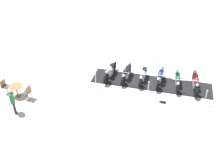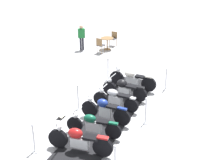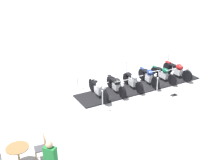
{
  "view_description": "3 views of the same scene",
  "coord_description": "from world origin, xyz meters",
  "px_view_note": "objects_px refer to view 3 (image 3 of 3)",
  "views": [
    {
      "loc": [
        -12.57,
        -6.1,
        9.49
      ],
      "look_at": [
        -2.18,
        1.5,
        0.84
      ],
      "focal_mm": 41.66,
      "sensor_mm": 36.0,
      "label": 1
    },
    {
      "loc": [
        8.34,
        -8.59,
        6.97
      ],
      "look_at": [
        -1.38,
        1.51,
        0.67
      ],
      "focal_mm": 54.31,
      "sensor_mm": 36.0,
      "label": 2
    },
    {
      "loc": [
        -14.37,
        3.71,
        6.7
      ],
      "look_at": [
        -0.84,
        1.76,
        0.89
      ],
      "focal_mm": 45.72,
      "sensor_mm": 36.0,
      "label": 3
    }
  ],
  "objects_px": {
    "motorcycle_maroon": "(178,70)",
    "stanchion_right_mid": "(157,90)",
    "motorcycle_cream": "(98,89)",
    "motorcycle_black": "(116,85)",
    "motorcycle_navy": "(149,76)",
    "stanchion_left_rear": "(168,64)",
    "stanchion_right_front": "(103,105)",
    "bystander_person": "(51,159)",
    "motorcycle_forest": "(164,74)",
    "motorcycle_chrome": "(133,81)",
    "cafe_table": "(18,152)",
    "stanchion_right_rear": "(202,78)",
    "stanchion_left_mid": "(127,73)",
    "info_placard": "(174,94)",
    "cafe_chair_near_table": "(42,146)",
    "stanchion_left_front": "(77,84)"
  },
  "relations": [
    {
      "from": "motorcycle_cream",
      "to": "motorcycle_black",
      "type": "height_order",
      "value": "motorcycle_cream"
    },
    {
      "from": "motorcycle_cream",
      "to": "stanchion_right_front",
      "type": "bearing_deg",
      "value": -16.39
    },
    {
      "from": "info_placard",
      "to": "cafe_table",
      "type": "bearing_deg",
      "value": 10.43
    },
    {
      "from": "motorcycle_navy",
      "to": "motorcycle_chrome",
      "type": "bearing_deg",
      "value": -86.26
    },
    {
      "from": "motorcycle_black",
      "to": "motorcycle_forest",
      "type": "height_order",
      "value": "motorcycle_black"
    },
    {
      "from": "motorcycle_cream",
      "to": "bystander_person",
      "type": "xyz_separation_m",
      "value": [
        -5.91,
        2.08,
        0.44
      ]
    },
    {
      "from": "motorcycle_cream",
      "to": "motorcycle_black",
      "type": "distance_m",
      "value": 1.08
    },
    {
      "from": "stanchion_right_mid",
      "to": "bystander_person",
      "type": "bearing_deg",
      "value": 137.41
    },
    {
      "from": "motorcycle_navy",
      "to": "cafe_chair_near_table",
      "type": "xyz_separation_m",
      "value": [
        -5.87,
        5.48,
        0.0
      ]
    },
    {
      "from": "motorcycle_navy",
      "to": "cafe_table",
      "type": "distance_m",
      "value": 8.74
    },
    {
      "from": "stanchion_right_mid",
      "to": "info_placard",
      "type": "bearing_deg",
      "value": -86.98
    },
    {
      "from": "motorcycle_maroon",
      "to": "cafe_chair_near_table",
      "type": "xyz_separation_m",
      "value": [
        -6.68,
        7.49,
        0.04
      ]
    },
    {
      "from": "stanchion_right_mid",
      "to": "cafe_table",
      "type": "distance_m",
      "value": 7.78
    },
    {
      "from": "motorcycle_chrome",
      "to": "stanchion_left_front",
      "type": "relative_size",
      "value": 1.85
    },
    {
      "from": "motorcycle_cream",
      "to": "cafe_table",
      "type": "height_order",
      "value": "motorcycle_cream"
    },
    {
      "from": "motorcycle_forest",
      "to": "stanchion_right_front",
      "type": "bearing_deg",
      "value": -77.75
    },
    {
      "from": "motorcycle_navy",
      "to": "stanchion_left_rear",
      "type": "relative_size",
      "value": 2.0
    },
    {
      "from": "stanchion_left_front",
      "to": "motorcycle_forest",
      "type": "bearing_deg",
      "value": -85.52
    },
    {
      "from": "motorcycle_maroon",
      "to": "stanchion_right_rear",
      "type": "distance_m",
      "value": 1.54
    },
    {
      "from": "motorcycle_cream",
      "to": "motorcycle_forest",
      "type": "relative_size",
      "value": 1.16
    },
    {
      "from": "motorcycle_black",
      "to": "stanchion_left_rear",
      "type": "height_order",
      "value": "stanchion_left_rear"
    },
    {
      "from": "motorcycle_navy",
      "to": "motorcycle_maroon",
      "type": "xyz_separation_m",
      "value": [
        0.8,
        -2.01,
        -0.03
      ]
    },
    {
      "from": "motorcycle_black",
      "to": "motorcycle_chrome",
      "type": "relative_size",
      "value": 1.04
    },
    {
      "from": "stanchion_right_rear",
      "to": "stanchion_left_mid",
      "type": "xyz_separation_m",
      "value": [
        1.53,
        4.09,
        -0.03
      ]
    },
    {
      "from": "stanchion_left_rear",
      "to": "info_placard",
      "type": "xyz_separation_m",
      "value": [
        -3.88,
        0.94,
        -0.3
      ]
    },
    {
      "from": "stanchion_right_front",
      "to": "bystander_person",
      "type": "height_order",
      "value": "bystander_person"
    },
    {
      "from": "motorcycle_maroon",
      "to": "stanchion_right_mid",
      "type": "height_order",
      "value": "stanchion_right_mid"
    },
    {
      "from": "motorcycle_chrome",
      "to": "cafe_table",
      "type": "height_order",
      "value": "motorcycle_chrome"
    },
    {
      "from": "motorcycle_navy",
      "to": "stanchion_right_mid",
      "type": "relative_size",
      "value": 1.83
    },
    {
      "from": "stanchion_left_rear",
      "to": "stanchion_right_front",
      "type": "xyz_separation_m",
      "value": [
        -5.12,
        4.9,
        -0.02
      ]
    },
    {
      "from": "motorcycle_navy",
      "to": "motorcycle_forest",
      "type": "relative_size",
      "value": 1.06
    },
    {
      "from": "motorcycle_navy",
      "to": "motorcycle_maroon",
      "type": "bearing_deg",
      "value": 94.52
    },
    {
      "from": "motorcycle_maroon",
      "to": "stanchion_right_rear",
      "type": "bearing_deg",
      "value": 16.35
    },
    {
      "from": "stanchion_left_rear",
      "to": "info_placard",
      "type": "relative_size",
      "value": 2.44
    },
    {
      "from": "stanchion_right_rear",
      "to": "info_placard",
      "type": "distance_m",
      "value": 2.36
    },
    {
      "from": "motorcycle_cream",
      "to": "motorcycle_maroon",
      "type": "height_order",
      "value": "motorcycle_cream"
    },
    {
      "from": "motorcycle_cream",
      "to": "stanchion_right_front",
      "type": "relative_size",
      "value": 1.97
    },
    {
      "from": "motorcycle_maroon",
      "to": "bystander_person",
      "type": "bearing_deg",
      "value": -67.47
    },
    {
      "from": "motorcycle_black",
      "to": "stanchion_right_front",
      "type": "relative_size",
      "value": 1.8
    },
    {
      "from": "motorcycle_chrome",
      "to": "motorcycle_maroon",
      "type": "bearing_deg",
      "value": 92.89
    },
    {
      "from": "stanchion_right_rear",
      "to": "motorcycle_forest",
      "type": "bearing_deg",
      "value": 70.11
    },
    {
      "from": "motorcycle_chrome",
      "to": "motorcycle_navy",
      "type": "relative_size",
      "value": 0.96
    },
    {
      "from": "motorcycle_cream",
      "to": "stanchion_left_mid",
      "type": "relative_size",
      "value": 2.03
    },
    {
      "from": "motorcycle_maroon",
      "to": "bystander_person",
      "type": "distance_m",
      "value": 10.63
    },
    {
      "from": "cafe_chair_near_table",
      "to": "bystander_person",
      "type": "distance_m",
      "value": 1.35
    },
    {
      "from": "motorcycle_navy",
      "to": "motorcycle_cream",
      "type": "bearing_deg",
      "value": -85.58
    },
    {
      "from": "stanchion_right_rear",
      "to": "info_placard",
      "type": "relative_size",
      "value": 2.58
    },
    {
      "from": "info_placard",
      "to": "motorcycle_forest",
      "type": "bearing_deg",
      "value": -112.14
    },
    {
      "from": "stanchion_left_rear",
      "to": "stanchion_left_mid",
      "type": "relative_size",
      "value": 0.93
    },
    {
      "from": "info_placard",
      "to": "cafe_chair_near_table",
      "type": "xyz_separation_m",
      "value": [
        -4.39,
        6.48,
        0.49
      ]
    }
  ]
}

